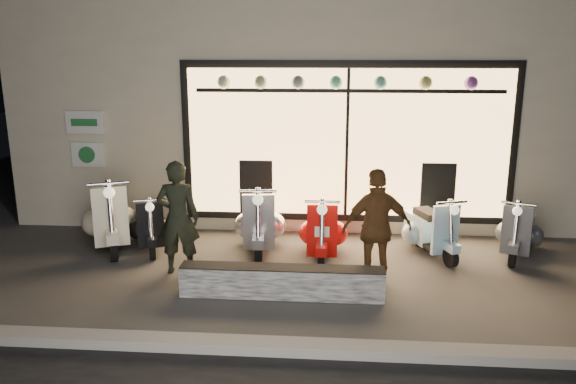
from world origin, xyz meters
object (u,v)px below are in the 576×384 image
(graffiti_barrier, at_px, (282,282))
(scooter_red, at_px, (323,229))
(scooter_silver, at_px, (260,221))
(man, at_px, (178,218))
(woman, at_px, (377,228))

(graffiti_barrier, distance_m, scooter_red, 1.68)
(scooter_silver, bearing_deg, man, -136.38)
(man, height_order, woman, man)
(graffiti_barrier, bearing_deg, scooter_silver, 105.61)
(scooter_silver, relative_size, woman, 0.94)
(scooter_silver, distance_m, woman, 2.22)
(scooter_red, height_order, man, man)
(graffiti_barrier, relative_size, scooter_red, 1.90)
(graffiti_barrier, bearing_deg, man, 155.09)
(woman, bearing_deg, scooter_silver, -51.32)
(graffiti_barrier, bearing_deg, woman, 21.08)
(graffiti_barrier, xyz_separation_m, woman, (1.20, 0.46, 0.59))
(scooter_silver, xyz_separation_m, man, (-0.98, -1.14, 0.38))
(scooter_red, relative_size, woman, 0.86)
(scooter_silver, bearing_deg, woman, -44.41)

